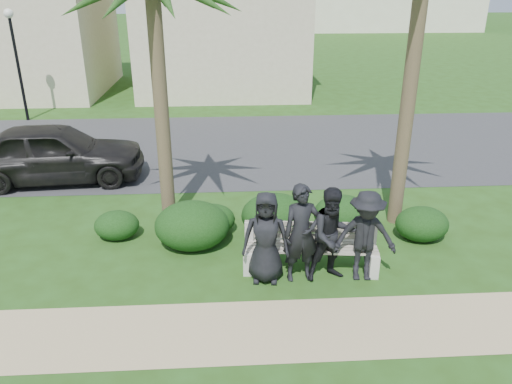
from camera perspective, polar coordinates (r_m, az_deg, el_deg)
ground at (r=9.98m, az=2.27°, el=-8.95°), size 160.00×160.00×0.00m
footpath at (r=8.52m, az=3.48°, el=-15.38°), size 30.00×1.60×0.01m
asphalt_street at (r=17.27m, az=-0.31°, el=5.28°), size 160.00×8.00×0.01m
stucco_bldg_right at (r=26.46m, az=-3.90°, el=19.57°), size 8.40×8.40×7.30m
street_lamp at (r=22.08m, az=-25.88°, el=14.83°), size 0.36×0.36×4.29m
park_bench at (r=9.87m, az=6.20°, el=-6.69°), size 2.65×0.86×0.91m
man_a at (r=9.27m, az=1.14°, el=-5.21°), size 0.94×0.68×1.80m
man_b at (r=9.30m, az=5.23°, el=-4.74°), size 0.76×0.55×1.93m
man_c at (r=9.40m, az=8.75°, el=-4.87°), size 1.02×0.87×1.86m
man_d at (r=9.51m, az=12.38°, el=-4.97°), size 1.22×0.77×1.81m
hedge_a at (r=11.44m, az=-15.63°, el=-3.59°), size 0.98×0.81×0.64m
hedge_b at (r=10.68m, az=-7.32°, el=-3.66°), size 1.59×1.31×1.04m
hedge_c at (r=11.26m, az=-5.10°, el=-3.05°), size 1.06×0.88×0.69m
hedge_d at (r=11.12m, az=2.13°, el=-2.52°), size 1.49×1.23×0.97m
hedge_e at (r=11.51m, az=9.79°, el=-2.31°), size 1.28×1.06×0.84m
hedge_f at (r=11.54m, az=18.45°, el=-3.37°), size 1.16×0.96×0.76m
car_a at (r=15.07m, az=-22.05°, el=4.17°), size 5.00×2.32×1.66m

